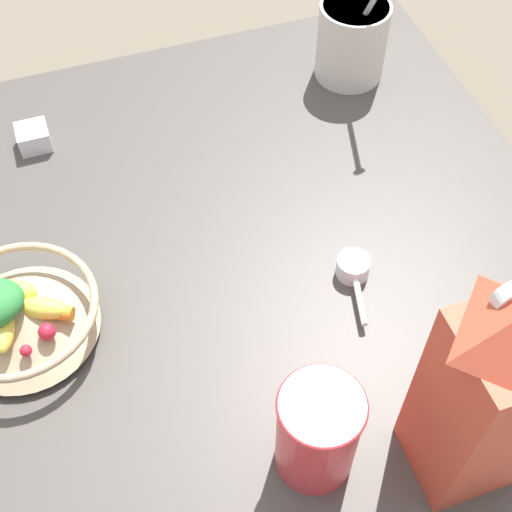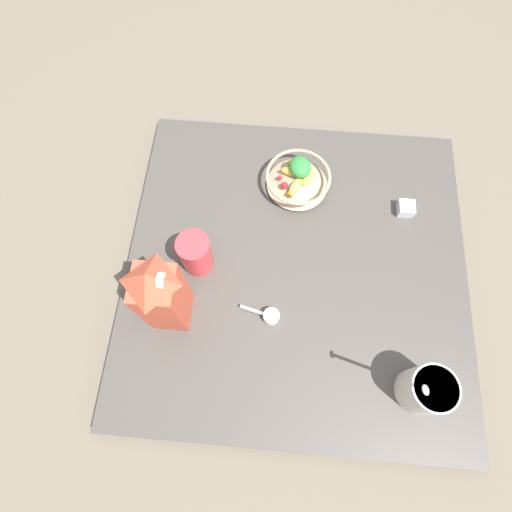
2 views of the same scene
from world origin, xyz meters
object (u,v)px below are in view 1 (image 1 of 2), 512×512
fruit_bowl (18,315)px  spice_jar (34,138)px  drinking_cup (318,432)px  milk_carton (489,394)px  yogurt_tub (353,37)px

fruit_bowl → spice_jar: size_ratio=4.24×
drinking_cup → spice_jar: size_ratio=2.94×
fruit_bowl → milk_carton: 0.52m
yogurt_tub → spice_jar: size_ratio=6.17×
spice_jar → drinking_cup: bearing=110.2°
milk_carton → spice_jar: size_ratio=6.67×
milk_carton → yogurt_tub: milk_carton is taller
yogurt_tub → drinking_cup: bearing=63.4°
spice_jar → fruit_bowl: bearing=79.4°
fruit_bowl → milk_carton: milk_carton is taller
yogurt_tub → fruit_bowl: bearing=29.7°
fruit_bowl → drinking_cup: drinking_cup is taller
yogurt_tub → drinking_cup: yogurt_tub is taller
drinking_cup → fruit_bowl: bearing=-43.6°
milk_carton → spice_jar: 0.71m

